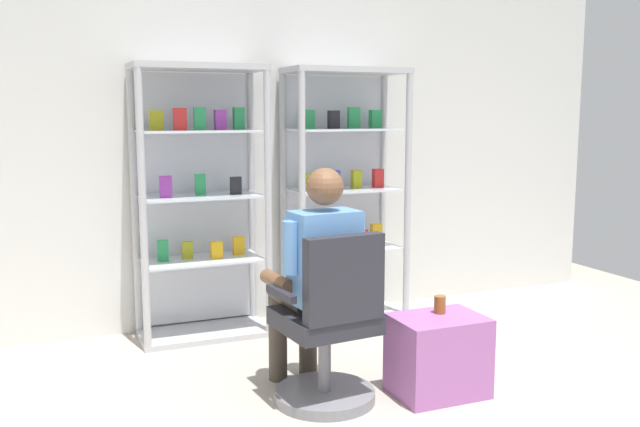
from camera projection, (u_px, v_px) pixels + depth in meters
The scene contains 7 objects.
back_wall at pixel (263, 143), 5.23m from camera, with size 6.00×0.10×2.70m, color silver.
display_cabinet_left at pixel (199, 200), 4.86m from camera, with size 0.90×0.45×1.90m.
display_cabinet_right at pixel (342, 194), 5.28m from camera, with size 0.90×0.45×1.90m.
office_chair at pixel (330, 335), 3.72m from camera, with size 0.59×0.56×0.96m.
seated_shopkeeper at pixel (315, 271), 3.82m from camera, with size 0.51×0.59×1.29m.
storage_crate at pixel (438, 355), 3.89m from camera, with size 0.50×0.37×0.45m, color #9E599E.
tea_glass at pixel (440, 305), 3.92m from camera, with size 0.07×0.07×0.10m, color brown.
Camera 1 is at (-1.60, -2.02, 1.58)m, focal length 38.90 mm.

